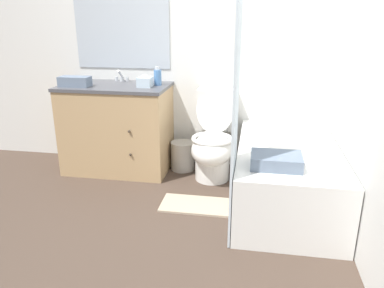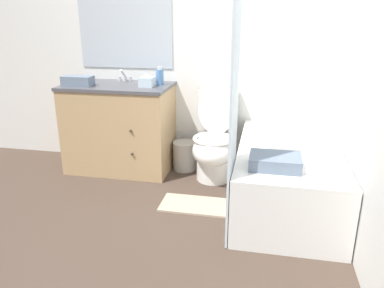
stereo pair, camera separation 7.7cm
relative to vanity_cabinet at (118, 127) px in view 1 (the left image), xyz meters
name	(u,v)px [view 1 (the left image)]	position (x,y,z in m)	size (l,w,h in m)	color
ground_plane	(158,252)	(0.73, -1.30, -0.43)	(14.00, 14.00, 0.00)	#47382D
wall_back	(197,38)	(0.73, 0.31, 0.82)	(8.00, 0.06, 2.50)	silver
wall_right	(361,46)	(1.99, -0.51, 0.82)	(0.05, 2.58, 2.50)	silver
vanity_cabinet	(118,127)	(0.00, 0.00, 0.00)	(1.00, 0.60, 0.84)	tan
sink_faucet	(122,78)	(0.00, 0.19, 0.45)	(0.14, 0.12, 0.12)	silver
toilet	(213,141)	(0.94, -0.05, -0.07)	(0.37, 0.65, 0.85)	white
bathtub	(286,174)	(1.57, -0.45, -0.18)	(0.76, 1.47, 0.48)	white
shower_curtain	(236,98)	(1.18, -0.96, 0.53)	(0.02, 0.45, 1.91)	silver
wastebasket	(183,156)	(0.62, 0.09, -0.29)	(0.23, 0.23, 0.28)	#B7B2A8
tissue_box	(145,82)	(0.31, -0.05, 0.46)	(0.12, 0.13, 0.11)	silver
soap_dispenser	(158,77)	(0.40, 0.05, 0.49)	(0.07, 0.07, 0.17)	#4C7AB2
hand_towel_folded	(75,81)	(-0.32, -0.14, 0.46)	(0.28, 0.14, 0.09)	slate
bath_towel_folded	(276,161)	(1.46, -0.90, 0.10)	(0.34, 0.25, 0.09)	slate
bath_mat	(196,205)	(0.88, -0.65, -0.42)	(0.57, 0.30, 0.02)	tan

